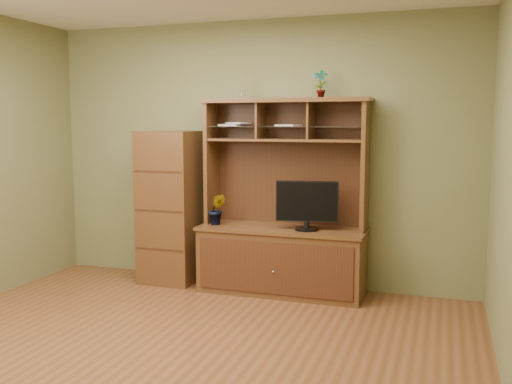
% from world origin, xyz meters
% --- Properties ---
extents(room, '(4.54, 4.04, 2.74)m').
position_xyz_m(room, '(0.00, 0.00, 1.35)').
color(room, brown).
rests_on(room, ground).
extents(media_hutch, '(1.66, 0.61, 1.90)m').
position_xyz_m(media_hutch, '(0.36, 1.73, 0.52)').
color(media_hutch, '#4C2915').
rests_on(media_hutch, room).
extents(monitor, '(0.59, 0.23, 0.47)m').
position_xyz_m(monitor, '(0.62, 1.65, 0.90)').
color(monitor, black).
rests_on(monitor, media_hutch).
extents(orchid_plant, '(0.20, 0.18, 0.31)m').
position_xyz_m(orchid_plant, '(-0.30, 1.65, 0.81)').
color(orchid_plant, '#265D1F').
rests_on(orchid_plant, media_hutch).
extents(top_plant, '(0.14, 0.10, 0.27)m').
position_xyz_m(top_plant, '(0.70, 1.80, 2.03)').
color(top_plant, '#2F6623').
rests_on(top_plant, media_hutch).
extents(reed_diffuser, '(0.05, 0.05, 0.27)m').
position_xyz_m(reed_diffuser, '(-0.09, 1.80, 2.00)').
color(reed_diffuser, silver).
rests_on(reed_diffuser, media_hutch).
extents(magazines, '(0.85, 0.23, 0.04)m').
position_xyz_m(magazines, '(0.02, 1.80, 1.65)').
color(magazines, '#AFB0B4').
rests_on(magazines, media_hutch).
extents(side_cabinet, '(0.57, 0.51, 1.58)m').
position_xyz_m(side_cabinet, '(-0.86, 1.73, 0.79)').
color(side_cabinet, '#4C2915').
rests_on(side_cabinet, room).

